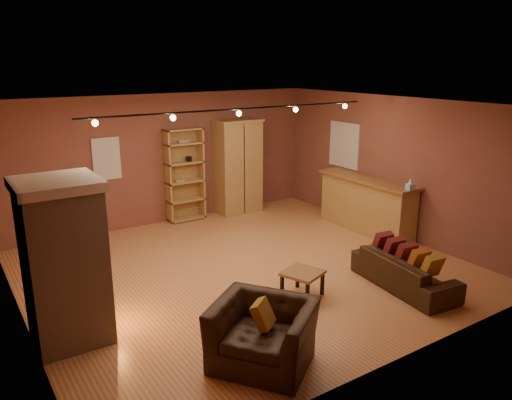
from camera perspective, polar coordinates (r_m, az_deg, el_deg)
floor at (r=8.66m, az=-1.11°, el=-7.96°), size 7.00×7.00×0.00m
ceiling at (r=7.95m, az=-1.21°, el=10.83°), size 7.00×7.00×0.00m
back_wall at (r=11.02m, az=-10.22°, el=4.62°), size 7.00×0.02×2.80m
left_wall at (r=7.07m, az=-25.98°, el=-3.05°), size 0.02×6.50×2.80m
right_wall at (r=10.43m, az=15.37°, el=3.69°), size 0.02×6.50×2.80m
fireplace at (r=6.68m, az=-21.00°, el=-6.62°), size 1.01×0.98×2.12m
back_window at (r=10.54m, az=-16.73°, el=4.53°), size 0.56×0.04×0.86m
bookcase at (r=11.13m, az=-8.27°, el=2.97°), size 0.84×0.33×2.06m
armoire at (r=11.57m, az=-2.06°, el=3.86°), size 1.07×0.61×2.18m
bar_counter at (r=10.66m, az=12.51°, el=-0.46°), size 0.63×2.36×1.13m
tissue_box at (r=9.74m, az=17.19°, el=1.62°), size 0.12×0.12×0.21m
right_window at (r=11.32m, az=10.06°, el=6.21°), size 0.05×0.90×1.00m
loveseat at (r=8.23m, az=16.64°, el=-7.16°), size 0.74×1.86×0.76m
armchair at (r=6.00m, az=0.81°, el=-13.99°), size 1.29×1.38×1.01m
coffee_table at (r=7.65m, az=5.34°, el=-8.56°), size 0.68×0.68×0.40m
track_rail at (r=8.13m, az=-1.97°, el=10.15°), size 5.20×0.09×0.13m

